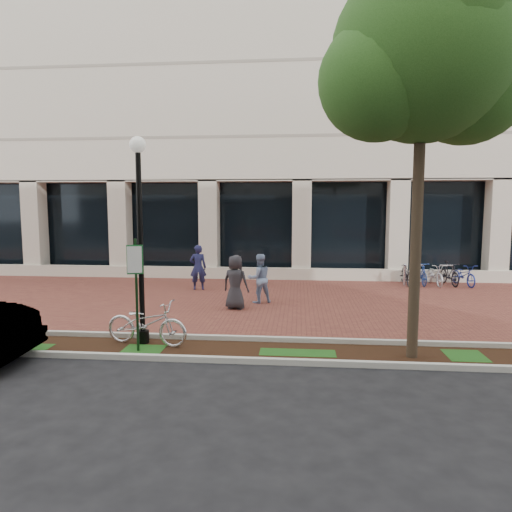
# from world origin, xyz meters

# --- Properties ---
(ground) EXTENTS (120.00, 120.00, 0.00)m
(ground) POSITION_xyz_m (0.00, 0.00, 0.00)
(ground) COLOR black
(ground) RESTS_ON ground
(brick_plaza) EXTENTS (40.00, 9.00, 0.01)m
(brick_plaza) POSITION_xyz_m (0.00, 0.00, 0.01)
(brick_plaza) COLOR brown
(brick_plaza) RESTS_ON ground
(planting_strip) EXTENTS (40.00, 1.50, 0.01)m
(planting_strip) POSITION_xyz_m (0.00, -5.25, 0.01)
(planting_strip) COLOR black
(planting_strip) RESTS_ON ground
(curb_plaza_side) EXTENTS (40.00, 0.12, 0.12)m
(curb_plaza_side) POSITION_xyz_m (0.00, -4.50, 0.06)
(curb_plaza_side) COLOR beige
(curb_plaza_side) RESTS_ON ground
(curb_street_side) EXTENTS (40.00, 0.12, 0.12)m
(curb_street_side) POSITION_xyz_m (0.00, -6.00, 0.06)
(curb_street_side) COLOR beige
(curb_street_side) RESTS_ON ground
(near_office_building) EXTENTS (40.00, 12.12, 16.00)m
(near_office_building) POSITION_xyz_m (0.00, 10.47, 10.05)
(near_office_building) COLOR beige
(near_office_building) RESTS_ON ground
(parking_sign) EXTENTS (0.34, 0.07, 2.43)m
(parking_sign) POSITION_xyz_m (-1.53, -5.47, 1.54)
(parking_sign) COLOR #143718
(parking_sign) RESTS_ON ground
(lamppost) EXTENTS (0.36, 0.36, 4.61)m
(lamppost) POSITION_xyz_m (-1.62, -4.89, 2.60)
(lamppost) COLOR black
(lamppost) RESTS_ON ground
(street_tree) EXTENTS (4.21, 3.51, 7.83)m
(street_tree) POSITION_xyz_m (4.29, -5.28, 5.85)
(street_tree) COLOR #433726
(street_tree) RESTS_ON ground
(locked_bicycle) EXTENTS (2.02, 0.99, 1.02)m
(locked_bicycle) POSITION_xyz_m (-1.48, -5.01, 0.51)
(locked_bicycle) COLOR silver
(locked_bicycle) RESTS_ON ground
(pedestrian_left) EXTENTS (0.68, 0.52, 1.69)m
(pedestrian_left) POSITION_xyz_m (-1.83, 1.82, 0.84)
(pedestrian_left) COLOR #1C1E47
(pedestrian_left) RESTS_ON ground
(pedestrian_mid) EXTENTS (0.95, 0.86, 1.59)m
(pedestrian_mid) POSITION_xyz_m (0.64, -0.27, 0.79)
(pedestrian_mid) COLOR #7B93B8
(pedestrian_mid) RESTS_ON ground
(pedestrian_right) EXTENTS (0.92, 0.72, 1.65)m
(pedestrian_right) POSITION_xyz_m (-0.00, -1.23, 0.82)
(pedestrian_right) COLOR #252529
(pedestrian_right) RESTS_ON ground
(bollard) EXTENTS (0.12, 0.12, 0.89)m
(bollard) POSITION_xyz_m (6.02, 3.39, 0.45)
(bollard) COLOR silver
(bollard) RESTS_ON ground
(bike_rack_cluster) EXTENTS (2.93, 1.71, 0.95)m
(bike_rack_cluster) POSITION_xyz_m (7.24, 3.66, 0.45)
(bike_rack_cluster) COLOR black
(bike_rack_cluster) RESTS_ON ground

